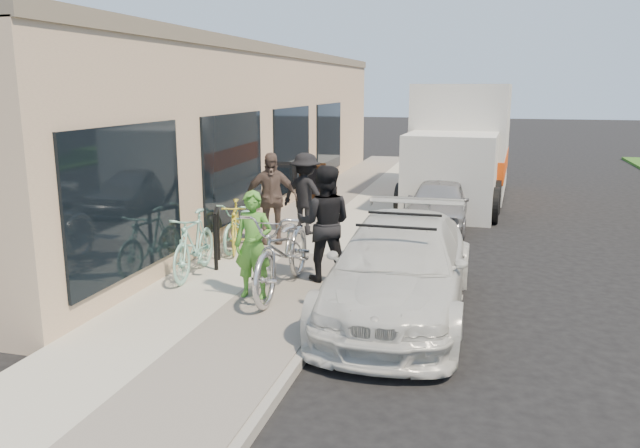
# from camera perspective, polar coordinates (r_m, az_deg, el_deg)

# --- Properties ---
(ground) EXTENTS (120.00, 120.00, 0.00)m
(ground) POSITION_cam_1_polar(r_m,az_deg,el_deg) (8.72, 3.66, -9.34)
(ground) COLOR black
(ground) RESTS_ON ground
(sidewalk) EXTENTS (3.00, 34.00, 0.15)m
(sidewalk) POSITION_cam_1_polar(r_m,az_deg,el_deg) (11.94, -2.91, -2.90)
(sidewalk) COLOR #ABA89A
(sidewalk) RESTS_ON ground
(curb) EXTENTS (0.12, 34.00, 0.13)m
(curb) POSITION_cam_1_polar(r_m,az_deg,el_deg) (11.58, 4.43, -3.47)
(curb) COLOR gray
(curb) RESTS_ON ground
(storefront) EXTENTS (3.60, 20.00, 4.22)m
(storefront) POSITION_cam_1_polar(r_m,az_deg,el_deg) (17.37, -8.18, 8.67)
(storefront) COLOR #CDB18E
(storefront) RESTS_ON ground
(bike_rack) EXTENTS (0.29, 0.66, 0.99)m
(bike_rack) POSITION_cam_1_polar(r_m,az_deg,el_deg) (11.06, -9.45, -0.72)
(bike_rack) COLOR black
(bike_rack) RESTS_ON sidewalk
(sandwich_board) EXTENTS (0.61, 0.62, 1.01)m
(sandwich_board) POSITION_cam_1_polar(r_m,az_deg,el_deg) (17.16, -0.72, 3.85)
(sandwich_board) COLOR black
(sandwich_board) RESTS_ON sidewalk
(sedan_white) EXTENTS (1.95, 4.74, 1.41)m
(sedan_white) POSITION_cam_1_polar(r_m,az_deg,el_deg) (9.04, 7.29, -4.02)
(sedan_white) COLOR silver
(sedan_white) RESTS_ON ground
(sedan_silver) EXTENTS (1.47, 3.44, 1.16)m
(sedan_silver) POSITION_cam_1_polar(r_m,az_deg,el_deg) (14.83, 10.89, 1.92)
(sedan_silver) COLOR #97979C
(sedan_silver) RESTS_ON ground
(moving_truck) EXTENTS (2.83, 6.84, 3.31)m
(moving_truck) POSITION_cam_1_polar(r_m,az_deg,el_deg) (18.66, 12.75, 6.72)
(moving_truck) COLOR silver
(moving_truck) RESTS_ON ground
(tandem_bike) EXTENTS (0.90, 2.49, 1.30)m
(tandem_bike) POSITION_cam_1_polar(r_m,az_deg,el_deg) (9.50, -3.34, -2.40)
(tandem_bike) COLOR #BBBBBD
(tandem_bike) RESTS_ON sidewalk
(woman_rider) EXTENTS (0.59, 0.39, 1.61)m
(woman_rider) POSITION_cam_1_polar(r_m,az_deg,el_deg) (9.25, -6.10, -1.90)
(woman_rider) COLOR #478C2E
(woman_rider) RESTS_ON sidewalk
(man_standing) EXTENTS (1.00, 0.83, 1.88)m
(man_standing) POSITION_cam_1_polar(r_m,az_deg,el_deg) (10.00, 0.40, 0.06)
(man_standing) COLOR black
(man_standing) RESTS_ON sidewalk
(cruiser_bike_a) EXTENTS (0.66, 1.82, 1.07)m
(cruiser_bike_a) POSITION_cam_1_polar(r_m,az_deg,el_deg) (10.53, -11.45, -1.80)
(cruiser_bike_a) COLOR #88CBB7
(cruiser_bike_a) RESTS_ON sidewalk
(cruiser_bike_b) EXTENTS (0.67, 1.78, 0.93)m
(cruiser_bike_b) POSITION_cam_1_polar(r_m,az_deg,el_deg) (12.20, -7.18, -0.04)
(cruiser_bike_b) COLOR #88CBB7
(cruiser_bike_b) RESTS_ON sidewalk
(cruiser_bike_c) EXTENTS (0.93, 1.64, 0.95)m
(cruiser_bike_c) POSITION_cam_1_polar(r_m,az_deg,el_deg) (12.04, -7.73, -0.18)
(cruiser_bike_c) COLOR gold
(cruiser_bike_c) RESTS_ON sidewalk
(bystander_a) EXTENTS (1.26, 0.94, 1.73)m
(bystander_a) POSITION_cam_1_polar(r_m,az_deg,el_deg) (13.21, -1.34, 2.78)
(bystander_a) COLOR black
(bystander_a) RESTS_ON sidewalk
(bystander_b) EXTENTS (1.16, 0.79, 1.83)m
(bystander_b) POSITION_cam_1_polar(r_m,az_deg,el_deg) (12.46, -4.54, 2.38)
(bystander_b) COLOR brown
(bystander_b) RESTS_ON sidewalk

